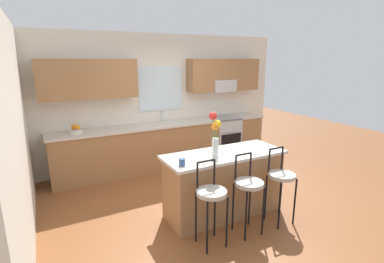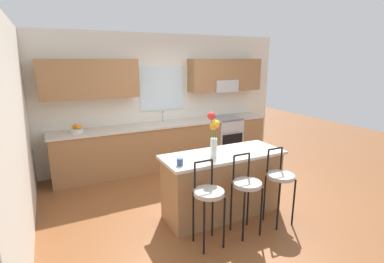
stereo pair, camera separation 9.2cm
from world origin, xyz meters
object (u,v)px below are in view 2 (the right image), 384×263
at_px(oven_range, 225,137).
at_px(bar_stool_far, 280,179).
at_px(bar_stool_near, 209,196).
at_px(fruit_bowl_oranges, 77,130).
at_px(kitchen_island, 223,184).
at_px(bar_stool_middle, 247,187).
at_px(flower_vase, 214,132).
at_px(mug_ceramic, 180,162).

relative_size(oven_range, bar_stool_far, 0.88).
distance_m(bar_stool_near, fruit_bowl_oranges, 2.99).
xyz_separation_m(kitchen_island, bar_stool_far, (0.55, -0.55, 0.17)).
bearing_deg(bar_stool_near, oven_range, 53.71).
distance_m(bar_stool_middle, fruit_bowl_oranges, 3.24).
xyz_separation_m(oven_range, bar_stool_near, (-1.99, -2.71, 0.18)).
bearing_deg(bar_stool_middle, bar_stool_near, 180.00).
bearing_deg(flower_vase, mug_ceramic, -169.72).
height_order(kitchen_island, bar_stool_middle, bar_stool_middle).
height_order(bar_stool_far, flower_vase, flower_vase).
distance_m(bar_stool_middle, bar_stool_far, 0.55).
bearing_deg(oven_range, kitchen_island, -123.73).
xyz_separation_m(bar_stool_middle, fruit_bowl_oranges, (-1.71, 2.74, 0.33)).
relative_size(bar_stool_near, bar_stool_far, 1.00).
distance_m(flower_vase, fruit_bowl_oranges, 2.72).
height_order(oven_range, fruit_bowl_oranges, fruit_bowl_oranges).
bearing_deg(mug_ceramic, bar_stool_middle, -27.81).
xyz_separation_m(kitchen_island, fruit_bowl_oranges, (-1.71, 2.18, 0.51)).
height_order(bar_stool_far, fruit_bowl_oranges, fruit_bowl_oranges).
height_order(oven_range, flower_vase, flower_vase).
bearing_deg(flower_vase, fruit_bowl_oranges, 123.68).
distance_m(oven_range, flower_vase, 2.88).
bearing_deg(fruit_bowl_oranges, bar_stool_far, -50.51).
xyz_separation_m(bar_stool_near, mug_ceramic, (-0.19, 0.39, 0.33)).
height_order(flower_vase, fruit_bowl_oranges, flower_vase).
distance_m(oven_range, bar_stool_near, 3.37).
height_order(oven_range, bar_stool_near, bar_stool_near).
bearing_deg(bar_stool_far, kitchen_island, 134.84).
bearing_deg(fruit_bowl_oranges, kitchen_island, -52.02).
height_order(bar_stool_near, bar_stool_far, same).
distance_m(bar_stool_far, mug_ceramic, 1.39).
relative_size(bar_stool_middle, fruit_bowl_oranges, 4.34).
distance_m(bar_stool_near, mug_ceramic, 0.54).
bearing_deg(flower_vase, oven_range, 53.49).
bearing_deg(mug_ceramic, fruit_bowl_oranges, 112.38).
relative_size(bar_stool_far, fruit_bowl_oranges, 4.34).
relative_size(kitchen_island, bar_stool_far, 1.67).
bearing_deg(kitchen_island, bar_stool_near, -134.84).
relative_size(bar_stool_near, mug_ceramic, 11.58).
bearing_deg(bar_stool_far, bar_stool_middle, 180.00).
bearing_deg(kitchen_island, fruit_bowl_oranges, 127.98).
bearing_deg(bar_stool_far, fruit_bowl_oranges, 129.49).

